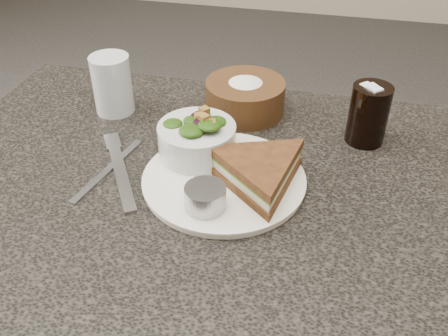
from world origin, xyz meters
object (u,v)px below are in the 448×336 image
at_px(sandwich, 259,171).
at_px(salad_bowl, 197,135).
at_px(dining_table, 215,323).
at_px(bread_basket, 245,92).
at_px(water_glass, 112,84).
at_px(dressing_ramekin, 205,198).
at_px(dinner_plate, 224,180).
at_px(cola_glass, 369,111).

relative_size(sandwich, salad_bowl, 1.41).
xyz_separation_m(dining_table, salad_bowl, (-0.04, 0.06, 0.42)).
relative_size(bread_basket, water_glass, 1.35).
bearing_deg(water_glass, dressing_ramekin, -45.36).
height_order(sandwich, dressing_ramekin, sandwich).
distance_m(dinner_plate, sandwich, 0.07).
height_order(bread_basket, water_glass, water_glass).
bearing_deg(bread_basket, dressing_ramekin, -89.74).
height_order(dinner_plate, dressing_ramekin, dressing_ramekin).
xyz_separation_m(dining_table, sandwich, (0.08, -0.00, 0.41)).
height_order(salad_bowl, dressing_ramekin, salad_bowl).
xyz_separation_m(salad_bowl, bread_basket, (0.05, 0.18, -0.01)).
bearing_deg(bread_basket, dinner_plate, -87.15).
bearing_deg(dining_table, bread_basket, 88.12).
distance_m(sandwich, dressing_ramekin, 0.10).
bearing_deg(bread_basket, sandwich, -73.84).
xyz_separation_m(dining_table, dinner_plate, (0.02, 0.00, 0.38)).
bearing_deg(dinner_plate, water_glass, 145.86).
distance_m(dressing_ramekin, bread_basket, 0.31).
bearing_deg(sandwich, bread_basket, 146.99).
bearing_deg(cola_glass, dressing_ramekin, -131.70).
bearing_deg(dressing_ramekin, dinner_plate, 82.59).
bearing_deg(cola_glass, dinner_plate, -140.66).
height_order(cola_glass, water_glass, cola_glass).
height_order(sandwich, bread_basket, bread_basket).
bearing_deg(sandwich, cola_glass, 89.46).
distance_m(dinner_plate, bread_basket, 0.24).
bearing_deg(dressing_ramekin, sandwich, 47.50).
xyz_separation_m(bread_basket, cola_glass, (0.23, -0.05, 0.02)).
relative_size(dinner_plate, bread_basket, 1.69).
bearing_deg(dinner_plate, salad_bowl, 137.51).
distance_m(dinner_plate, water_glass, 0.33).
distance_m(salad_bowl, dressing_ramekin, 0.14).
distance_m(cola_glass, water_glass, 0.49).
bearing_deg(dining_table, dressing_ramekin, -83.04).
bearing_deg(dining_table, salad_bowl, 124.91).
relative_size(dinner_plate, water_glass, 2.27).
distance_m(dining_table, dressing_ramekin, 0.41).
relative_size(dinner_plate, sandwich, 1.40).
xyz_separation_m(sandwich, bread_basket, (-0.07, 0.24, 0.01)).
height_order(salad_bowl, bread_basket, same).
height_order(salad_bowl, cola_glass, cola_glass).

